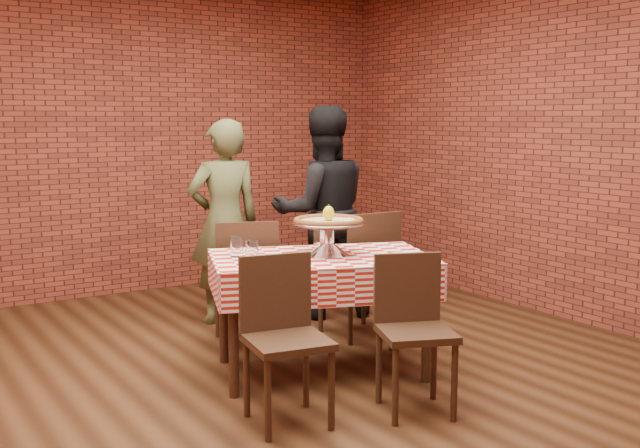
% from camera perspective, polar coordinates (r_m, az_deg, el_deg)
% --- Properties ---
extents(ground, '(6.00, 6.00, 0.00)m').
position_cam_1_polar(ground, '(4.62, -2.91, -12.48)').
color(ground, black).
rests_on(ground, ground).
extents(back_wall, '(5.50, 0.00, 5.50)m').
position_cam_1_polar(back_wall, '(7.09, -15.23, 6.41)').
color(back_wall, maroon).
rests_on(back_wall, ground).
extents(table, '(1.54, 1.22, 0.75)m').
position_cam_1_polar(table, '(4.81, 0.09, -6.91)').
color(table, '#392316').
rests_on(table, ground).
extents(tablecloth, '(1.58, 1.27, 0.23)m').
position_cam_1_polar(tablecloth, '(4.75, 0.09, -3.80)').
color(tablecloth, red).
rests_on(tablecloth, table).
extents(pizza_stand, '(0.65, 0.65, 0.21)m').
position_cam_1_polar(pizza_stand, '(4.75, 0.65, -1.13)').
color(pizza_stand, silver).
rests_on(pizza_stand, tablecloth).
extents(pizza, '(0.62, 0.62, 0.03)m').
position_cam_1_polar(pizza, '(4.73, 0.65, 0.17)').
color(pizza, beige).
rests_on(pizza, pizza_stand).
extents(lemon, '(0.10, 0.10, 0.09)m').
position_cam_1_polar(lemon, '(4.73, 0.66, 0.82)').
color(lemon, yellow).
rests_on(lemon, pizza).
extents(water_glass_left, '(0.10, 0.10, 0.13)m').
position_cam_1_polar(water_glass_left, '(4.56, -5.17, -2.04)').
color(water_glass_left, white).
rests_on(water_glass_left, tablecloth).
extents(water_glass_right, '(0.10, 0.10, 0.13)m').
position_cam_1_polar(water_glass_right, '(4.72, -6.33, -1.71)').
color(water_glass_right, white).
rests_on(water_glass_right, tablecloth).
extents(side_plate, '(0.20, 0.20, 0.01)m').
position_cam_1_polar(side_plate, '(4.77, 6.32, -2.32)').
color(side_plate, white).
rests_on(side_plate, tablecloth).
extents(sweetener_packet_a, '(0.06, 0.05, 0.00)m').
position_cam_1_polar(sweetener_packet_a, '(4.74, 7.90, -2.45)').
color(sweetener_packet_a, white).
rests_on(sweetener_packet_a, tablecloth).
extents(sweetener_packet_b, '(0.06, 0.06, 0.00)m').
position_cam_1_polar(sweetener_packet_b, '(4.80, 7.75, -2.31)').
color(sweetener_packet_b, white).
rests_on(sweetener_packet_b, tablecloth).
extents(condiment_caddy, '(0.11, 0.09, 0.15)m').
position_cam_1_polar(condiment_caddy, '(5.00, 0.28, -0.99)').
color(condiment_caddy, silver).
rests_on(condiment_caddy, tablecloth).
extents(chair_near_left, '(0.47, 0.47, 0.89)m').
position_cam_1_polar(chair_near_left, '(4.01, -2.46, -8.99)').
color(chair_near_left, '#392316').
rests_on(chair_near_left, ground).
extents(chair_near_right, '(0.50, 0.50, 0.87)m').
position_cam_1_polar(chair_near_right, '(4.19, 7.31, -8.44)').
color(chair_near_right, '#392316').
rests_on(chair_near_right, ground).
extents(chair_far_left, '(0.55, 0.55, 0.91)m').
position_cam_1_polar(chair_far_left, '(5.43, -5.72, -4.34)').
color(chair_far_left, '#392316').
rests_on(chair_far_left, ground).
extents(chair_far_right, '(0.47, 0.47, 0.94)m').
position_cam_1_polar(chair_far_right, '(5.63, 2.87, -3.71)').
color(chair_far_right, '#392316').
rests_on(chair_far_right, ground).
extents(diner_olive, '(0.63, 0.46, 1.61)m').
position_cam_1_polar(diner_olive, '(5.98, -7.27, 0.17)').
color(diner_olive, '#4E5430').
rests_on(diner_olive, ground).
extents(diner_black, '(1.00, 0.88, 1.72)m').
position_cam_1_polar(diner_black, '(6.12, 0.18, 0.91)').
color(diner_black, black).
rests_on(diner_black, ground).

